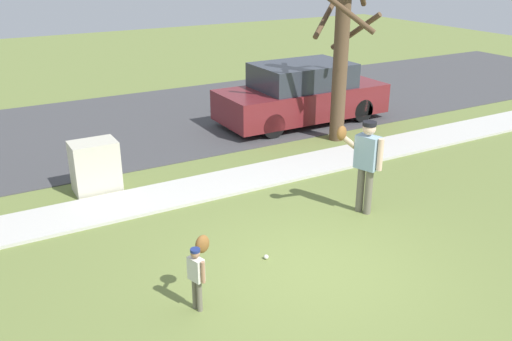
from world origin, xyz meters
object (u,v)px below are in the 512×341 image
Objects in this scene: parked_suv_maroon at (302,94)px; utility_cabinet at (95,167)px; person_child at (198,264)px; street_tree_near at (341,53)px; person_adult at (365,157)px; baseball at (266,257)px.

utility_cabinet is at bearing 17.26° from parked_suv_maroon.
street_tree_near is at bearing 21.18° from person_child.
person_child is at bearing 47.09° from parked_suv_maroon.
person_adult reaches higher than utility_cabinet.
baseball is (1.40, 0.59, -0.61)m from person_child.
person_adult is 23.42× the size of baseball.
utility_cabinet reaches higher than baseball.
parked_suv_maroon is (4.63, 5.89, 0.75)m from baseball.
person_child is 1.64m from baseball.
person_adult is 5.24m from utility_cabinet.
person_adult is at bearing -40.65° from utility_cabinet.
street_tree_near is at bearing 1.90° from utility_cabinet.
baseball is 0.02× the size of street_tree_near.
person_adult is 3.96m from person_child.
person_adult is 5.80m from parked_suv_maroon.
street_tree_near reaches higher than person_child.
person_child reaches higher than baseball.
parked_suv_maroon is (6.03, 6.49, 0.15)m from person_child.
person_child is at bearing -87.53° from utility_cabinet.
street_tree_near is 2.23m from parked_suv_maroon.
street_tree_near reaches higher than utility_cabinet.
parked_suv_maroon reaches higher than utility_cabinet.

